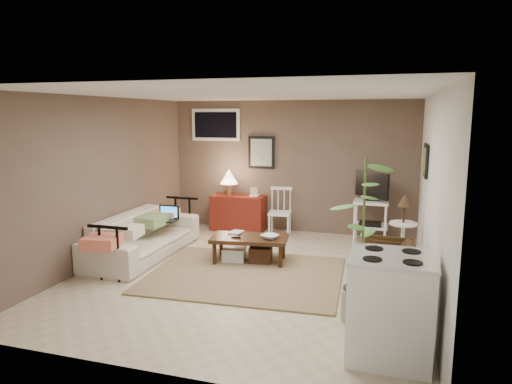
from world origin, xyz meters
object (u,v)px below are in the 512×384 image
(spindle_chair, at_px, (280,213))
(stove, at_px, (390,307))
(coffee_table, at_px, (249,247))
(armchair, at_px, (386,261))
(tv_stand, at_px, (371,206))
(red_console, at_px, (238,209))
(side_table, at_px, (403,221))
(potted_plant, at_px, (363,235))
(sofa, at_px, (143,228))

(spindle_chair, distance_m, stove, 4.25)
(coffee_table, distance_m, armchair, 1.97)
(spindle_chair, height_order, tv_stand, tv_stand)
(red_console, distance_m, side_table, 3.17)
(tv_stand, bearing_deg, stove, -84.62)
(spindle_chair, xyz_separation_m, stove, (1.93, -3.79, 0.07))
(stove, bearing_deg, tv_stand, 95.38)
(potted_plant, bearing_deg, side_table, 77.86)
(armchair, bearing_deg, side_table, 173.42)
(sofa, height_order, armchair, sofa)
(armchair, relative_size, stove, 0.70)
(side_table, bearing_deg, potted_plant, -102.14)
(coffee_table, height_order, red_console, red_console)
(coffee_table, distance_m, sofa, 1.66)
(sofa, distance_m, stove, 4.14)
(sofa, distance_m, side_table, 3.85)
(sofa, bearing_deg, potted_plant, -111.93)
(spindle_chair, relative_size, potted_plant, 0.49)
(spindle_chair, bearing_deg, tv_stand, -1.07)
(spindle_chair, distance_m, armchair, 2.78)
(armchair, bearing_deg, tv_stand, -166.12)
(sofa, bearing_deg, side_table, -79.45)
(tv_stand, height_order, stove, tv_stand)
(sofa, bearing_deg, armchair, -94.14)
(red_console, relative_size, stove, 1.21)
(red_console, relative_size, side_table, 1.11)
(coffee_table, xyz_separation_m, side_table, (2.14, 0.55, 0.41))
(sofa, height_order, red_console, red_console)
(spindle_chair, bearing_deg, potted_plant, -62.45)
(red_console, bearing_deg, tv_stand, -3.39)
(tv_stand, xyz_separation_m, side_table, (0.50, -1.07, 0.00))
(side_table, bearing_deg, spindle_chair, 152.20)
(coffee_table, bearing_deg, side_table, 14.51)
(red_console, bearing_deg, potted_plant, -52.68)
(coffee_table, height_order, side_table, side_table)
(side_table, bearing_deg, tv_stand, 115.22)
(armchair, height_order, stove, stove)
(coffee_table, height_order, stove, stove)
(coffee_table, relative_size, red_console, 1.02)
(spindle_chair, xyz_separation_m, armchair, (1.87, -2.06, -0.07))
(spindle_chair, height_order, stove, stove)
(sofa, relative_size, stove, 2.32)
(sofa, distance_m, armchair, 3.58)
(sofa, relative_size, potted_plant, 1.26)
(coffee_table, xyz_separation_m, sofa, (-1.64, -0.15, 0.20))
(armchair, bearing_deg, red_console, -123.05)
(coffee_table, xyz_separation_m, potted_plant, (1.70, -1.49, 0.70))
(red_console, xyz_separation_m, potted_plant, (2.48, -3.26, 0.54))
(red_console, relative_size, tv_stand, 0.95)
(spindle_chair, bearing_deg, sofa, -133.31)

